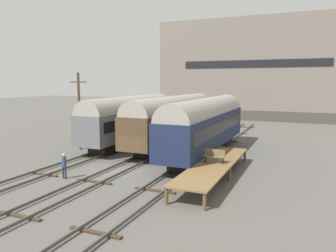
{
  "coord_description": "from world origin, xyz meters",
  "views": [
    {
      "loc": [
        12.57,
        -20.05,
        6.52
      ],
      "look_at": [
        0.0,
        9.16,
        2.2
      ],
      "focal_mm": 35.0,
      "sensor_mm": 36.0,
      "label": 1
    }
  ],
  "objects_px": {
    "train_car_brown": "(174,117)",
    "person_worker": "(64,163)",
    "bench": "(214,155)",
    "train_car_navy": "(206,123)",
    "train_car_grey": "(130,117)",
    "utility_pole": "(79,110)"
  },
  "relations": [
    {
      "from": "train_car_grey",
      "to": "train_car_navy",
      "type": "relative_size",
      "value": 0.92
    },
    {
      "from": "train_car_brown",
      "to": "bench",
      "type": "distance_m",
      "value": 11.64
    },
    {
      "from": "bench",
      "to": "train_car_navy",
      "type": "bearing_deg",
      "value": 111.95
    },
    {
      "from": "train_car_brown",
      "to": "bench",
      "type": "height_order",
      "value": "train_car_brown"
    },
    {
      "from": "train_car_brown",
      "to": "utility_pole",
      "type": "bearing_deg",
      "value": -144.01
    },
    {
      "from": "train_car_brown",
      "to": "bench",
      "type": "relative_size",
      "value": 12.51
    },
    {
      "from": "bench",
      "to": "utility_pole",
      "type": "bearing_deg",
      "value": 164.93
    },
    {
      "from": "train_car_brown",
      "to": "train_car_navy",
      "type": "distance_m",
      "value": 5.45
    },
    {
      "from": "person_worker",
      "to": "train_car_grey",
      "type": "bearing_deg",
      "value": 99.21
    },
    {
      "from": "train_car_brown",
      "to": "person_worker",
      "type": "relative_size",
      "value": 10.05
    },
    {
      "from": "bench",
      "to": "person_worker",
      "type": "relative_size",
      "value": 0.8
    },
    {
      "from": "person_worker",
      "to": "train_car_navy",
      "type": "bearing_deg",
      "value": 57.23
    },
    {
      "from": "train_car_brown",
      "to": "utility_pole",
      "type": "relative_size",
      "value": 2.38
    },
    {
      "from": "train_car_grey",
      "to": "person_worker",
      "type": "relative_size",
      "value": 8.7
    },
    {
      "from": "train_car_grey",
      "to": "utility_pole",
      "type": "relative_size",
      "value": 2.06
    },
    {
      "from": "train_car_navy",
      "to": "bench",
      "type": "distance_m",
      "value": 6.71
    },
    {
      "from": "train_car_grey",
      "to": "person_worker",
      "type": "distance_m",
      "value": 12.85
    },
    {
      "from": "bench",
      "to": "person_worker",
      "type": "distance_m",
      "value": 10.2
    },
    {
      "from": "train_car_grey",
      "to": "train_car_navy",
      "type": "xyz_separation_m",
      "value": [
        8.78,
        -2.08,
        0.06
      ]
    },
    {
      "from": "train_car_brown",
      "to": "bench",
      "type": "xyz_separation_m",
      "value": [
        6.84,
        -9.31,
        -1.4
      ]
    },
    {
      "from": "train_car_grey",
      "to": "bench",
      "type": "bearing_deg",
      "value": -36.0
    },
    {
      "from": "bench",
      "to": "utility_pole",
      "type": "xyz_separation_m",
      "value": [
        -14.35,
        3.86,
        2.33
      ]
    }
  ]
}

